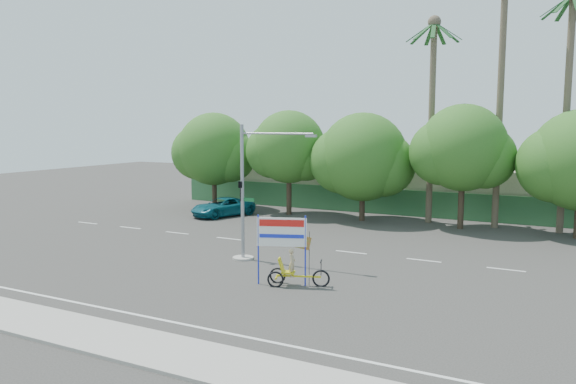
% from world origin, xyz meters
% --- Properties ---
extents(ground, '(120.00, 120.00, 0.00)m').
position_xyz_m(ground, '(0.00, 0.00, 0.00)').
color(ground, '#33302D').
rests_on(ground, ground).
extents(sidewalk_near, '(50.00, 2.40, 0.12)m').
position_xyz_m(sidewalk_near, '(0.00, -7.50, 0.06)').
color(sidewalk_near, gray).
rests_on(sidewalk_near, ground).
extents(fence, '(38.00, 0.08, 2.00)m').
position_xyz_m(fence, '(0.00, 21.50, 1.00)').
color(fence, '#336B3D').
rests_on(fence, ground).
extents(building_left, '(12.00, 8.00, 4.00)m').
position_xyz_m(building_left, '(-10.00, 26.00, 2.00)').
color(building_left, beige).
rests_on(building_left, ground).
extents(building_right, '(14.00, 8.00, 3.60)m').
position_xyz_m(building_right, '(8.00, 26.00, 1.80)').
color(building_right, beige).
rests_on(building_right, ground).
extents(tree_far_left, '(7.14, 6.00, 7.96)m').
position_xyz_m(tree_far_left, '(-14.05, 18.00, 4.76)').
color(tree_far_left, '#473828').
rests_on(tree_far_left, ground).
extents(tree_left, '(6.66, 5.60, 8.07)m').
position_xyz_m(tree_left, '(-7.05, 18.00, 5.06)').
color(tree_left, '#473828').
rests_on(tree_left, ground).
extents(tree_center, '(7.62, 6.40, 7.85)m').
position_xyz_m(tree_center, '(-1.05, 18.00, 4.47)').
color(tree_center, '#473828').
rests_on(tree_center, ground).
extents(tree_right, '(6.90, 5.80, 8.36)m').
position_xyz_m(tree_right, '(5.95, 18.00, 5.24)').
color(tree_right, '#473828').
rests_on(tree_right, ground).
extents(palm_tall, '(3.73, 3.79, 17.45)m').
position_xyz_m(palm_tall, '(8.00, 19.50, 10.46)').
color(palm_tall, '#70604C').
rests_on(palm_tall, ground).
extents(palm_mid, '(3.73, 3.79, 15.45)m').
position_xyz_m(palm_mid, '(12.00, 19.50, 9.40)').
color(palm_mid, '#70604C').
rests_on(palm_mid, ground).
extents(palm_short, '(3.73, 3.79, 14.45)m').
position_xyz_m(palm_short, '(3.50, 19.50, 8.86)').
color(palm_short, '#70604C').
rests_on(palm_short, ground).
extents(traffic_signal, '(4.72, 1.10, 7.00)m').
position_xyz_m(traffic_signal, '(-2.20, 3.98, 2.92)').
color(traffic_signal, gray).
rests_on(traffic_signal, ground).
extents(trike_billboard, '(3.04, 1.39, 3.15)m').
position_xyz_m(trike_billboard, '(1.83, 0.82, 1.27)').
color(trike_billboard, black).
rests_on(trike_billboard, ground).
extents(pickup_truck, '(3.99, 5.54, 1.40)m').
position_xyz_m(pickup_truck, '(-11.16, 14.98, 0.70)').
color(pickup_truck, '#0F5969').
rests_on(pickup_truck, ground).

